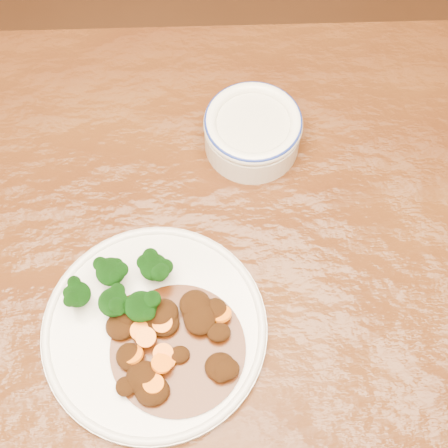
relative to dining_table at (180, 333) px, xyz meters
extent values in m
plane|color=#492712|center=(0.00, 0.00, -0.67)|extent=(4.00, 4.00, 0.00)
cube|color=#4E280D|center=(0.00, 0.00, 0.06)|extent=(1.60, 1.09, 0.04)
cylinder|color=silver|center=(-0.03, -0.02, 0.09)|extent=(0.26, 0.26, 0.01)
torus|color=silver|center=(-0.03, -0.02, 0.09)|extent=(0.26, 0.26, 0.01)
cylinder|color=#759F52|center=(-0.07, 0.05, 0.10)|extent=(0.01, 0.01, 0.02)
ellipsoid|color=black|center=(-0.07, 0.05, 0.12)|extent=(0.03, 0.03, 0.03)
cylinder|color=#759F52|center=(-0.02, 0.05, 0.10)|extent=(0.01, 0.01, 0.02)
ellipsoid|color=black|center=(-0.02, 0.05, 0.12)|extent=(0.03, 0.03, 0.03)
cylinder|color=#759F52|center=(-0.11, 0.03, 0.10)|extent=(0.01, 0.01, 0.02)
ellipsoid|color=black|center=(-0.11, 0.03, 0.12)|extent=(0.03, 0.03, 0.02)
cylinder|color=#759F52|center=(-0.04, 0.00, 0.10)|extent=(0.01, 0.01, 0.02)
ellipsoid|color=black|center=(-0.04, 0.00, 0.12)|extent=(0.04, 0.04, 0.03)
cylinder|color=#759F52|center=(-0.07, 0.01, 0.10)|extent=(0.01, 0.01, 0.02)
ellipsoid|color=black|center=(-0.07, 0.01, 0.12)|extent=(0.03, 0.03, 0.03)
cylinder|color=#4D2308|center=(0.00, -0.05, 0.09)|extent=(0.15, 0.15, 0.00)
ellipsoid|color=black|center=(-0.06, -0.01, 0.10)|extent=(0.03, 0.03, 0.02)
ellipsoid|color=black|center=(-0.04, -0.09, 0.10)|extent=(0.04, 0.03, 0.02)
ellipsoid|color=black|center=(0.05, -0.04, 0.10)|extent=(0.03, 0.02, 0.01)
ellipsoid|color=black|center=(-0.01, -0.02, 0.10)|extent=(0.04, 0.03, 0.02)
ellipsoid|color=black|center=(0.04, -0.08, 0.10)|extent=(0.02, 0.02, 0.01)
ellipsoid|color=black|center=(0.04, -0.08, 0.10)|extent=(0.03, 0.02, 0.01)
ellipsoid|color=black|center=(-0.02, -0.01, 0.10)|extent=(0.04, 0.03, 0.02)
ellipsoid|color=black|center=(-0.06, -0.05, 0.10)|extent=(0.03, 0.03, 0.01)
ellipsoid|color=black|center=(0.02, 0.00, 0.10)|extent=(0.03, 0.03, 0.02)
ellipsoid|color=black|center=(0.05, -0.08, 0.11)|extent=(0.03, 0.02, 0.02)
ellipsoid|color=black|center=(0.00, -0.06, 0.10)|extent=(0.02, 0.02, 0.01)
ellipsoid|color=black|center=(0.04, -0.08, 0.10)|extent=(0.03, 0.03, 0.02)
ellipsoid|color=black|center=(-0.06, -0.08, 0.10)|extent=(0.02, 0.02, 0.01)
ellipsoid|color=black|center=(-0.01, -0.01, 0.11)|extent=(0.04, 0.03, 0.02)
ellipsoid|color=black|center=(-0.05, 0.00, 0.11)|extent=(0.03, 0.02, 0.01)
ellipsoid|color=black|center=(0.05, -0.01, 0.10)|extent=(0.03, 0.03, 0.01)
ellipsoid|color=black|center=(-0.05, 0.00, 0.11)|extent=(0.04, 0.04, 0.02)
ellipsoid|color=black|center=(0.03, -0.02, 0.11)|extent=(0.04, 0.04, 0.02)
ellipsoid|color=black|center=(0.02, 0.00, 0.11)|extent=(0.04, 0.04, 0.02)
ellipsoid|color=black|center=(0.03, 0.00, 0.10)|extent=(0.02, 0.02, 0.01)
ellipsoid|color=black|center=(-0.04, -0.07, 0.10)|extent=(0.04, 0.04, 0.02)
cylinder|color=orange|center=(-0.02, -0.06, 0.11)|extent=(0.02, 0.02, 0.02)
cylinder|color=orange|center=(-0.05, -0.05, 0.11)|extent=(0.03, 0.03, 0.02)
cylinder|color=orange|center=(-0.04, -0.03, 0.11)|extent=(0.03, 0.03, 0.01)
cylinder|color=orange|center=(-0.04, -0.02, 0.11)|extent=(0.03, 0.03, 0.01)
cylinder|color=orange|center=(-0.03, -0.08, 0.11)|extent=(0.03, 0.03, 0.01)
cylinder|color=orange|center=(-0.02, -0.02, 0.11)|extent=(0.03, 0.03, 0.01)
cylinder|color=orange|center=(-0.02, -0.05, 0.10)|extent=(0.03, 0.03, 0.01)
cylinder|color=orange|center=(0.05, -0.02, 0.10)|extent=(0.03, 0.03, 0.02)
cylinder|color=orange|center=(-0.02, -0.06, 0.10)|extent=(0.03, 0.03, 0.01)
cylinder|color=white|center=(0.13, 0.22, 0.10)|extent=(0.13, 0.13, 0.04)
cylinder|color=silver|center=(0.13, 0.22, 0.12)|extent=(0.10, 0.10, 0.01)
torus|color=white|center=(0.13, 0.22, 0.13)|extent=(0.13, 0.13, 0.02)
torus|color=navy|center=(0.13, 0.22, 0.13)|extent=(0.13, 0.13, 0.01)
camera|label=1|loc=(0.02, -0.24, 0.79)|focal=50.00mm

